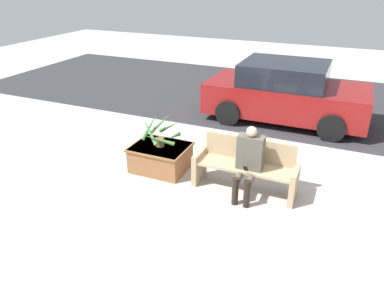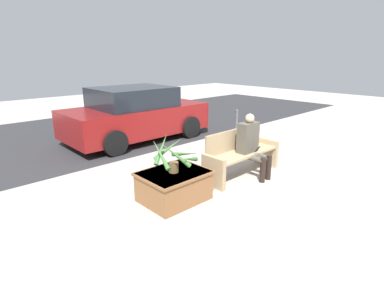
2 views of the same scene
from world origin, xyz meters
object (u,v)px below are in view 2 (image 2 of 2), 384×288
at_px(bench, 240,154).
at_px(parked_car, 136,114).
at_px(planter_box, 174,185).
at_px(bollard_post, 236,121).
at_px(potted_plant, 173,156).
at_px(person_seated, 251,143).

height_order(bench, parked_car, parked_car).
height_order(planter_box, bollard_post, bollard_post).
bearing_deg(bench, parked_car, 90.76).
relative_size(bench, parked_car, 0.45).
bearing_deg(potted_plant, planter_box, -142.87).
xyz_separation_m(person_seated, parked_car, (-0.13, 3.77, 0.04)).
height_order(bench, potted_plant, potted_plant).
relative_size(person_seated, bollard_post, 1.65).
xyz_separation_m(person_seated, bollard_post, (2.40, 2.27, -0.28)).
relative_size(bench, bollard_post, 2.38).
bearing_deg(bollard_post, person_seated, -136.64).
relative_size(planter_box, bollard_post, 1.41).
relative_size(potted_plant, bollard_post, 1.01).
height_order(parked_car, bollard_post, parked_car).
height_order(person_seated, planter_box, person_seated).
xyz_separation_m(person_seated, potted_plant, (-1.73, 0.22, 0.09)).
bearing_deg(potted_plant, parked_car, 65.70).
distance_m(planter_box, bollard_post, 4.62).
distance_m(person_seated, planter_box, 1.80).
bearing_deg(parked_car, potted_plant, -114.30).
distance_m(person_seated, potted_plant, 1.75).
bearing_deg(planter_box, parked_car, 65.63).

